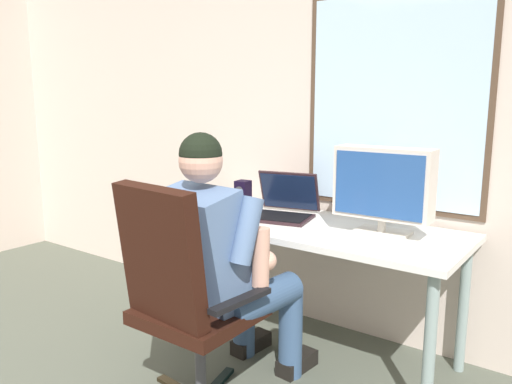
{
  "coord_description": "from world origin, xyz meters",
  "views": [
    {
      "loc": [
        1.59,
        -0.09,
        1.4
      ],
      "look_at": [
        0.17,
        1.84,
        0.95
      ],
      "focal_mm": 35.69,
      "sensor_mm": 36.0,
      "label": 1
    }
  ],
  "objects_px": {
    "person_seated": "(223,260)",
    "office_chair": "(180,290)",
    "desk": "(312,239)",
    "desk_speaker": "(243,194)",
    "wine_glass": "(206,199)",
    "laptop": "(283,205)",
    "crt_monitor": "(383,185)"
  },
  "relations": [
    {
      "from": "laptop",
      "to": "wine_glass",
      "type": "relative_size",
      "value": 2.89
    },
    {
      "from": "person_seated",
      "to": "wine_glass",
      "type": "xyz_separation_m",
      "value": [
        -0.47,
        0.41,
        0.16
      ]
    },
    {
      "from": "desk_speaker",
      "to": "laptop",
      "type": "bearing_deg",
      "value": -9.13
    },
    {
      "from": "person_seated",
      "to": "laptop",
      "type": "height_order",
      "value": "person_seated"
    },
    {
      "from": "laptop",
      "to": "desk_speaker",
      "type": "xyz_separation_m",
      "value": [
        -0.33,
        0.05,
        0.02
      ]
    },
    {
      "from": "wine_glass",
      "to": "desk",
      "type": "bearing_deg",
      "value": 15.28
    },
    {
      "from": "person_seated",
      "to": "laptop",
      "type": "bearing_deg",
      "value": 98.03
    },
    {
      "from": "desk",
      "to": "wine_glass",
      "type": "distance_m",
      "value": 0.66
    },
    {
      "from": "office_chair",
      "to": "wine_glass",
      "type": "distance_m",
      "value": 0.84
    },
    {
      "from": "crt_monitor",
      "to": "laptop",
      "type": "relative_size",
      "value": 1.13
    },
    {
      "from": "person_seated",
      "to": "wine_glass",
      "type": "relative_size",
      "value": 8.57
    },
    {
      "from": "laptop",
      "to": "crt_monitor",
      "type": "bearing_deg",
      "value": -4.93
    },
    {
      "from": "crt_monitor",
      "to": "desk_speaker",
      "type": "xyz_separation_m",
      "value": [
        -0.94,
        0.11,
        -0.17
      ]
    },
    {
      "from": "desk_speaker",
      "to": "office_chair",
      "type": "bearing_deg",
      "value": -67.42
    },
    {
      "from": "office_chair",
      "to": "wine_glass",
      "type": "bearing_deg",
      "value": 123.51
    },
    {
      "from": "person_seated",
      "to": "laptop",
      "type": "distance_m",
      "value": 0.67
    },
    {
      "from": "office_chair",
      "to": "person_seated",
      "type": "height_order",
      "value": "person_seated"
    },
    {
      "from": "person_seated",
      "to": "laptop",
      "type": "relative_size",
      "value": 2.97
    },
    {
      "from": "crt_monitor",
      "to": "desk_speaker",
      "type": "bearing_deg",
      "value": 173.58
    },
    {
      "from": "desk",
      "to": "desk_speaker",
      "type": "distance_m",
      "value": 0.6
    },
    {
      "from": "person_seated",
      "to": "crt_monitor",
      "type": "bearing_deg",
      "value": 49.02
    },
    {
      "from": "person_seated",
      "to": "office_chair",
      "type": "bearing_deg",
      "value": -94.78
    },
    {
      "from": "desk",
      "to": "crt_monitor",
      "type": "height_order",
      "value": "crt_monitor"
    },
    {
      "from": "desk",
      "to": "person_seated",
      "type": "relative_size",
      "value": 1.27
    },
    {
      "from": "office_chair",
      "to": "person_seated",
      "type": "relative_size",
      "value": 0.84
    },
    {
      "from": "office_chair",
      "to": "desk",
      "type": "bearing_deg",
      "value": 78.89
    },
    {
      "from": "desk",
      "to": "crt_monitor",
      "type": "xyz_separation_m",
      "value": [
        0.37,
        0.02,
        0.33
      ]
    },
    {
      "from": "desk",
      "to": "laptop",
      "type": "bearing_deg",
      "value": 162.78
    },
    {
      "from": "desk",
      "to": "person_seated",
      "type": "height_order",
      "value": "person_seated"
    },
    {
      "from": "desk_speaker",
      "to": "person_seated",
      "type": "bearing_deg",
      "value": -58.89
    },
    {
      "from": "crt_monitor",
      "to": "wine_glass",
      "type": "height_order",
      "value": "crt_monitor"
    },
    {
      "from": "desk",
      "to": "office_chair",
      "type": "xyz_separation_m",
      "value": [
        -0.16,
        -0.84,
        -0.06
      ]
    }
  ]
}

